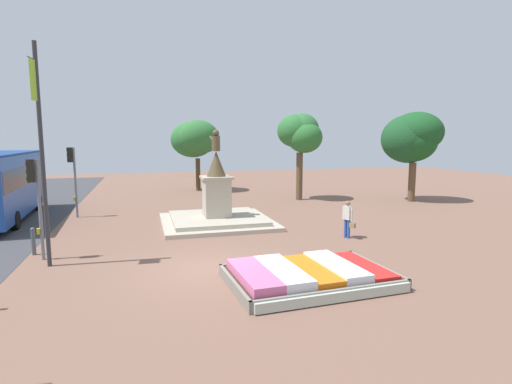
% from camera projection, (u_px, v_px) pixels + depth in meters
% --- Properties ---
extents(ground_plane, '(80.35, 80.35, 0.00)m').
position_uv_depth(ground_plane, '(207.00, 268.00, 13.41)').
color(ground_plane, brown).
extents(flower_planter, '(5.02, 3.49, 0.57)m').
position_uv_depth(flower_planter, '(307.00, 276.00, 11.93)').
color(flower_planter, '#38281C').
rests_on(flower_planter, ground_plane).
extents(statue_monument, '(5.52, 5.52, 4.77)m').
position_uv_depth(statue_monument, '(217.00, 209.00, 20.36)').
color(statue_monument, '#B4AA95').
rests_on(statue_monument, ground_plane).
extents(traffic_light_mid_block, '(0.42, 0.31, 3.61)m').
position_uv_depth(traffic_light_mid_block, '(35.00, 191.00, 13.98)').
color(traffic_light_mid_block, slate).
rests_on(traffic_light_mid_block, ground_plane).
extents(traffic_light_far_corner, '(0.41, 0.29, 3.85)m').
position_uv_depth(traffic_light_far_corner, '(73.00, 170.00, 21.72)').
color(traffic_light_far_corner, slate).
rests_on(traffic_light_far_corner, ground_plane).
extents(banner_pole, '(0.17, 0.66, 7.40)m').
position_uv_depth(banner_pole, '(42.00, 152.00, 13.08)').
color(banner_pole, '#2D2D33').
rests_on(banner_pole, ground_plane).
extents(city_bus, '(2.88, 9.73, 3.60)m').
position_uv_depth(city_bus, '(1.00, 182.00, 20.95)').
color(city_bus, '#1E4799').
rests_on(city_bus, ground_plane).
extents(pedestrian_with_handbag, '(0.36, 0.71, 1.64)m').
position_uv_depth(pedestrian_with_handbag, '(348.00, 217.00, 17.37)').
color(pedestrian_with_handbag, '#264CA5').
rests_on(pedestrian_with_handbag, ground_plane).
extents(kerb_bollard_north, '(0.16, 0.16, 1.05)m').
position_uv_depth(kerb_bollard_north, '(33.00, 240.00, 14.87)').
color(kerb_bollard_north, '#4C5156').
rests_on(kerb_bollard_north, ground_plane).
extents(park_tree_far_left, '(3.01, 3.11, 6.11)m').
position_uv_depth(park_tree_far_left, '(300.00, 133.00, 28.10)').
color(park_tree_far_left, brown).
rests_on(park_tree_far_left, ground_plane).
extents(park_tree_behind_statue, '(4.03, 4.13, 5.83)m').
position_uv_depth(park_tree_behind_statue, '(197.00, 139.00, 32.98)').
color(park_tree_behind_statue, '#4C3823').
rests_on(park_tree_behind_statue, ground_plane).
extents(park_tree_far_right, '(4.06, 3.83, 6.16)m').
position_uv_depth(park_tree_far_right, '(412.00, 138.00, 27.51)').
color(park_tree_far_right, brown).
rests_on(park_tree_far_right, ground_plane).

